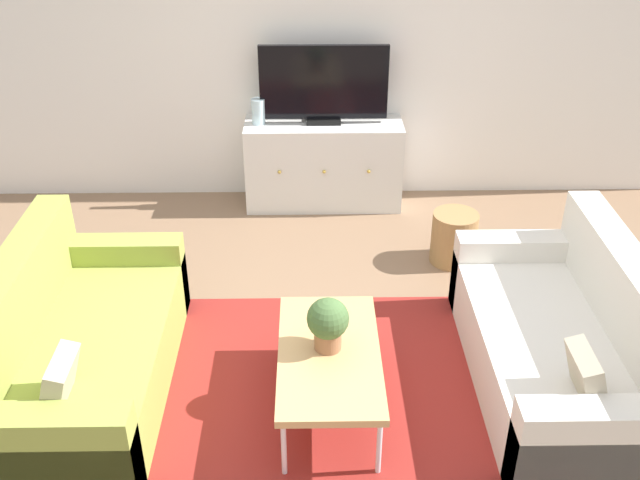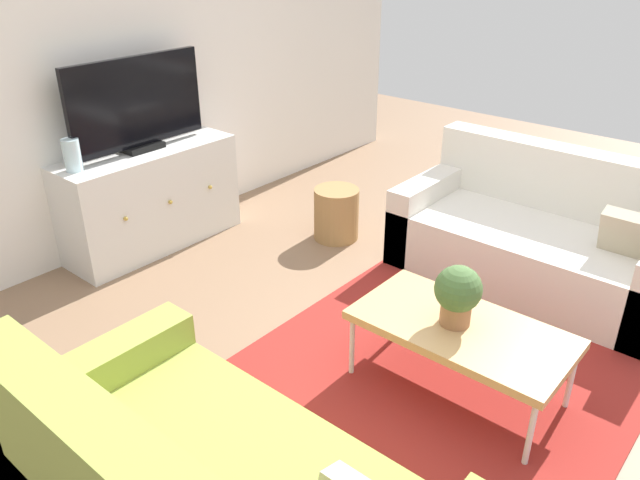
{
  "view_description": "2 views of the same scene",
  "coord_description": "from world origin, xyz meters",
  "px_view_note": "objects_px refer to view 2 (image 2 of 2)",
  "views": [
    {
      "loc": [
        -0.06,
        -3.38,
        2.93
      ],
      "look_at": [
        0.0,
        0.6,
        0.6
      ],
      "focal_mm": 40.76,
      "sensor_mm": 36.0,
      "label": 1
    },
    {
      "loc": [
        -2.32,
        -1.36,
        2.14
      ],
      "look_at": [
        0.0,
        0.6,
        0.6
      ],
      "focal_mm": 34.68,
      "sensor_mm": 36.0,
      "label": 2
    }
  ],
  "objects_px": {
    "coffee_table": "(461,330)",
    "glass_vase": "(72,155)",
    "potted_plant": "(458,293)",
    "flat_screen_tv": "(137,105)",
    "wicker_basket": "(336,214)",
    "tv_console": "(151,199)",
    "couch_right_side": "(540,239)"
  },
  "relations": [
    {
      "from": "flat_screen_tv",
      "to": "potted_plant",
      "type": "bearing_deg",
      "value": -90.64
    },
    {
      "from": "tv_console",
      "to": "flat_screen_tv",
      "type": "relative_size",
      "value": 1.26
    },
    {
      "from": "potted_plant",
      "to": "flat_screen_tv",
      "type": "height_order",
      "value": "flat_screen_tv"
    },
    {
      "from": "potted_plant",
      "to": "tv_console",
      "type": "distance_m",
      "value": 2.51
    },
    {
      "from": "coffee_table",
      "to": "glass_vase",
      "type": "bearing_deg",
      "value": 101.41
    },
    {
      "from": "coffee_table",
      "to": "potted_plant",
      "type": "distance_m",
      "value": 0.21
    },
    {
      "from": "couch_right_side",
      "to": "glass_vase",
      "type": "bearing_deg",
      "value": 128.94
    },
    {
      "from": "couch_right_side",
      "to": "potted_plant",
      "type": "relative_size",
      "value": 5.65
    },
    {
      "from": "tv_console",
      "to": "wicker_basket",
      "type": "xyz_separation_m",
      "value": [
        0.96,
        -0.97,
        -0.17
      ]
    },
    {
      "from": "potted_plant",
      "to": "flat_screen_tv",
      "type": "xyz_separation_m",
      "value": [
        0.03,
        2.53,
        0.48
      ]
    },
    {
      "from": "potted_plant",
      "to": "wicker_basket",
      "type": "xyz_separation_m",
      "value": [
        0.99,
        1.54,
        -0.38
      ]
    },
    {
      "from": "coffee_table",
      "to": "wicker_basket",
      "type": "bearing_deg",
      "value": 58.15
    },
    {
      "from": "couch_right_side",
      "to": "flat_screen_tv",
      "type": "bearing_deg",
      "value": 120.03
    },
    {
      "from": "glass_vase",
      "to": "coffee_table",
      "type": "bearing_deg",
      "value": -78.59
    },
    {
      "from": "wicker_basket",
      "to": "couch_right_side",
      "type": "bearing_deg",
      "value": -73.12
    },
    {
      "from": "coffee_table",
      "to": "potted_plant",
      "type": "relative_size",
      "value": 3.38
    },
    {
      "from": "glass_vase",
      "to": "flat_screen_tv",
      "type": "bearing_deg",
      "value": 2.14
    },
    {
      "from": "potted_plant",
      "to": "glass_vase",
      "type": "xyz_separation_m",
      "value": [
        -0.51,
        2.51,
        0.27
      ]
    },
    {
      "from": "couch_right_side",
      "to": "tv_console",
      "type": "bearing_deg",
      "value": 120.24
    },
    {
      "from": "tv_console",
      "to": "flat_screen_tv",
      "type": "distance_m",
      "value": 0.69
    },
    {
      "from": "coffee_table",
      "to": "flat_screen_tv",
      "type": "distance_m",
      "value": 2.66
    },
    {
      "from": "coffee_table",
      "to": "tv_console",
      "type": "height_order",
      "value": "tv_console"
    },
    {
      "from": "potted_plant",
      "to": "flat_screen_tv",
      "type": "distance_m",
      "value": 2.57
    },
    {
      "from": "coffee_table",
      "to": "wicker_basket",
      "type": "relative_size",
      "value": 2.64
    },
    {
      "from": "potted_plant",
      "to": "glass_vase",
      "type": "height_order",
      "value": "glass_vase"
    },
    {
      "from": "flat_screen_tv",
      "to": "glass_vase",
      "type": "relative_size",
      "value": 4.96
    },
    {
      "from": "couch_right_side",
      "to": "tv_console",
      "type": "distance_m",
      "value": 2.75
    },
    {
      "from": "coffee_table",
      "to": "flat_screen_tv",
      "type": "relative_size",
      "value": 1.02
    },
    {
      "from": "potted_plant",
      "to": "wicker_basket",
      "type": "relative_size",
      "value": 0.78
    },
    {
      "from": "couch_right_side",
      "to": "flat_screen_tv",
      "type": "xyz_separation_m",
      "value": [
        -1.38,
        2.39,
        0.78
      ]
    },
    {
      "from": "flat_screen_tv",
      "to": "glass_vase",
      "type": "height_order",
      "value": "flat_screen_tv"
    },
    {
      "from": "coffee_table",
      "to": "flat_screen_tv",
      "type": "bearing_deg",
      "value": 89.52
    }
  ]
}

